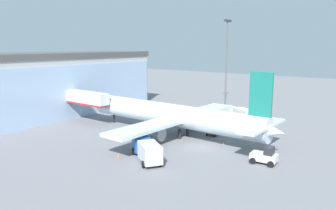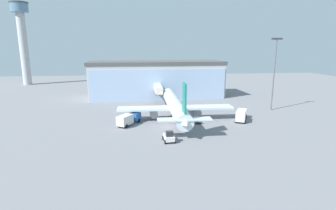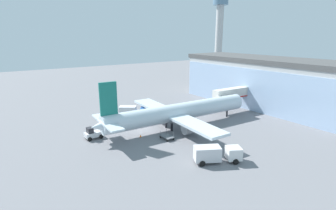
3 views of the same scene
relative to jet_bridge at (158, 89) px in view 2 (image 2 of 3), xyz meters
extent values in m
plane|color=slate|center=(0.51, -27.56, -4.64)|extent=(240.00, 240.00, 0.00)
cube|color=#B0B0B0|center=(0.51, 10.90, 1.38)|extent=(48.48, 16.84, 12.04)
cube|color=#A0B9D9|center=(0.75, 3.08, 0.78)|extent=(47.04, 1.78, 10.84)
cube|color=#4D4D4D|center=(0.51, 10.90, 8.00)|extent=(49.44, 17.17, 1.20)
cube|color=beige|center=(0.00, -0.11, 0.18)|extent=(2.45, 14.47, 2.40)
cube|color=red|center=(0.00, -0.11, -0.87)|extent=(2.49, 14.47, 0.30)
cylinder|color=#4C4C51|center=(0.09, 5.30, -2.83)|extent=(0.70, 0.70, 3.62)
cylinder|color=#B3B3B3|center=(-60.65, 51.34, 12.54)|extent=(3.88, 3.88, 34.36)
cylinder|color=slate|center=(-60.65, 51.34, 31.72)|extent=(7.90, 7.90, 4.00)
cylinder|color=#3F3F44|center=(-60.65, 51.34, 34.02)|extent=(8.29, 8.29, 0.60)
cylinder|color=#59595E|center=(32.36, -14.87, 5.48)|extent=(0.36, 0.36, 20.25)
cube|color=#333338|center=(32.36, -14.87, 15.86)|extent=(3.20, 0.40, 0.50)
cylinder|color=silver|center=(2.64, -20.12, -1.22)|extent=(4.47, 33.92, 3.65)
cone|color=silver|center=(3.06, -3.20, -1.22)|extent=(3.72, 3.09, 3.65)
cone|color=silver|center=(2.23, -37.03, -1.22)|extent=(3.38, 4.08, 3.28)
cube|color=silver|center=(2.60, -21.81, -1.58)|extent=(29.42, 4.91, 0.50)
cube|color=silver|center=(2.25, -36.03, -0.67)|extent=(11.06, 2.67, 0.30)
cube|color=#197266|center=(2.27, -35.53, 3.61)|extent=(0.44, 3.21, 6.01)
cylinder|color=gray|center=(-2.96, -21.17, -2.93)|extent=(2.18, 3.25, 2.10)
cylinder|color=gray|center=(8.18, -21.44, -2.93)|extent=(2.18, 3.25, 2.10)
cylinder|color=black|center=(1.48, -22.78, -3.84)|extent=(0.50, 0.50, 1.60)
cylinder|color=black|center=(3.67, -22.83, -3.84)|extent=(0.50, 0.50, 1.60)
cylinder|color=black|center=(2.98, -6.20, -3.84)|extent=(0.40, 0.40, 1.60)
cube|color=#2659A5|center=(-7.69, -22.86, -3.24)|extent=(3.05, 3.05, 1.90)
cube|color=silver|center=(-10.03, -26.35, -3.09)|extent=(4.05, 4.55, 2.20)
cylinder|color=black|center=(-8.61, -22.24, -4.19)|extent=(0.75, 0.91, 0.90)
cylinder|color=black|center=(-6.78, -23.47, -4.19)|extent=(0.75, 0.91, 0.90)
cylinder|color=black|center=(-11.50, -26.57, -4.19)|extent=(0.75, 0.91, 0.90)
cylinder|color=black|center=(-9.67, -27.79, -4.19)|extent=(0.75, 0.91, 0.90)
cube|color=silver|center=(20.20, -22.34, -3.24)|extent=(2.96, 2.96, 1.90)
cube|color=silver|center=(18.31, -26.09, -3.09)|extent=(3.77, 4.56, 2.20)
cylinder|color=black|center=(19.22, -21.85, -4.19)|extent=(0.67, 0.94, 0.90)
cylinder|color=black|center=(21.18, -22.84, -4.19)|extent=(0.67, 0.94, 0.90)
cylinder|color=black|center=(16.87, -26.49, -4.19)|extent=(0.67, 0.94, 0.90)
cylinder|color=black|center=(18.84, -27.48, -4.19)|extent=(0.67, 0.94, 0.90)
cube|color=slate|center=(6.81, -26.07, -4.12)|extent=(2.86, 1.71, 0.16)
cylinder|color=black|center=(7.90, -25.31, -4.42)|extent=(0.44, 0.14, 0.44)
cylinder|color=slate|center=(7.90, -25.31, -3.59)|extent=(0.08, 0.08, 0.90)
cylinder|color=black|center=(7.96, -26.75, -4.42)|extent=(0.44, 0.14, 0.44)
cylinder|color=slate|center=(7.96, -26.75, -3.59)|extent=(0.08, 0.08, 0.90)
cylinder|color=black|center=(5.67, -25.40, -4.42)|extent=(0.44, 0.14, 0.44)
cylinder|color=slate|center=(5.67, -25.40, -3.59)|extent=(0.08, 0.08, 0.90)
cylinder|color=black|center=(5.72, -26.84, -4.42)|extent=(0.44, 0.14, 0.44)
cylinder|color=slate|center=(5.72, -26.84, -3.59)|extent=(0.08, 0.08, 0.90)
cube|color=silver|center=(-1.13, -37.66, -3.79)|extent=(2.04, 3.33, 0.90)
cube|color=#26262B|center=(-1.08, -38.30, -2.84)|extent=(1.47, 1.10, 1.00)
cylinder|color=black|center=(-2.11, -36.62, -4.24)|extent=(0.41, 0.82, 0.80)
cylinder|color=black|center=(-0.32, -36.48, -4.24)|extent=(0.41, 0.82, 0.80)
cylinder|color=black|center=(-1.95, -38.85, -4.24)|extent=(0.41, 0.82, 0.80)
cylinder|color=black|center=(-0.15, -38.71, -4.24)|extent=(0.41, 0.82, 0.80)
cone|color=orange|center=(3.16, -29.79, -4.37)|extent=(0.36, 0.36, 0.55)
cone|color=orange|center=(-10.49, -21.25, -4.37)|extent=(0.36, 0.36, 0.55)
camera|label=1|loc=(-39.89, -51.83, 10.09)|focal=35.00mm
camera|label=2|loc=(-7.37, -86.06, 13.47)|focal=28.00mm
camera|label=3|loc=(45.92, -51.49, 14.56)|focal=28.00mm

